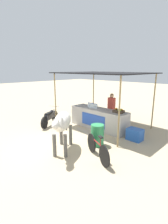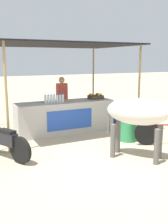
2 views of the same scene
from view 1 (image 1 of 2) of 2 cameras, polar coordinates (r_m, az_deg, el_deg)
The scene contains 11 objects.
ground_plane at distance 7.21m, azimuth -6.80°, elevation -9.28°, with size 60.00×60.00×0.00m, color tan.
stall_counter at distance 8.50m, azimuth 4.73°, elevation -2.14°, with size 3.00×0.82×0.96m.
stall_awning at distance 8.41m, azimuth 6.38°, elevation 11.99°, with size 4.20×3.20×2.66m.
water_bottle_row at distance 8.54m, azimuth 2.81°, elevation 2.08°, with size 0.61×0.07×0.25m.
fruit_crate at distance 7.77m, azimuth 11.25°, elevation 0.32°, with size 0.44×0.32×0.18m.
vendor_behind_counter at distance 8.87m, azimuth 8.90°, elevation 0.88°, with size 0.34×0.22×1.65m.
cooler_box at distance 7.44m, azimuth 16.26°, elevation -7.04°, with size 0.60×0.44×0.48m, color blue.
water_barrel at distance 6.63m, azimuth 4.38°, elevation -7.53°, with size 0.49×0.49×0.82m, color #2D8C51.
cow at distance 6.01m, azimuth -7.14°, elevation -3.59°, with size 1.43×1.64×1.44m.
motorcycle_parked at distance 9.14m, azimuth -11.02°, elevation -1.55°, with size 0.99×1.61×0.90m.
bicycle_leaning at distance 5.72m, azimuth 4.40°, elevation -11.84°, with size 1.51×0.75×0.85m.
Camera 1 is at (5.22, -4.08, 2.84)m, focal length 28.00 mm.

